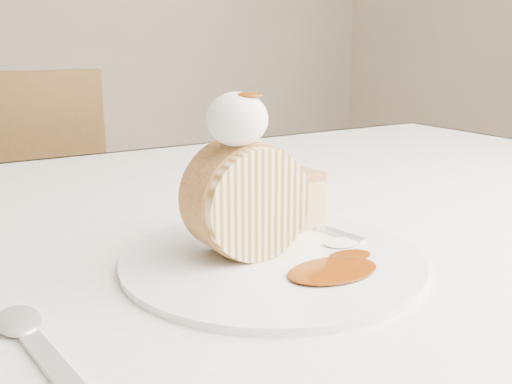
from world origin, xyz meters
TOP-DOWN VIEW (x-y plane):
  - table at (0.00, 0.20)m, footprint 1.40×0.90m
  - chair_far at (-0.17, 0.98)m, footprint 0.44×0.44m
  - plate at (-0.06, 0.08)m, footprint 0.29×0.29m
  - roulade_slice at (-0.08, 0.09)m, footprint 0.10×0.06m
  - cake_chunk at (-0.00, 0.14)m, footprint 0.06×0.06m
  - whipped_cream at (-0.09, 0.09)m, footprint 0.05×0.05m
  - caramel_drizzle at (-0.08, 0.08)m, footprint 0.02×0.02m
  - caramel_pool at (-0.04, 0.02)m, footprint 0.09×0.06m
  - fork at (0.02, 0.11)m, footprint 0.05×0.15m

SIDE VIEW (x-z plane):
  - chair_far at x=-0.17m, z-range 0.06..0.94m
  - table at x=0.00m, z-range 0.29..1.04m
  - plate at x=-0.06m, z-range 0.75..0.76m
  - fork at x=0.02m, z-range 0.76..0.76m
  - caramel_pool at x=-0.04m, z-range 0.76..0.76m
  - cake_chunk at x=0.00m, z-range 0.76..0.80m
  - roulade_slice at x=-0.08m, z-range 0.76..0.85m
  - whipped_cream at x=-0.09m, z-range 0.85..0.90m
  - caramel_drizzle at x=-0.08m, z-range 0.90..0.90m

